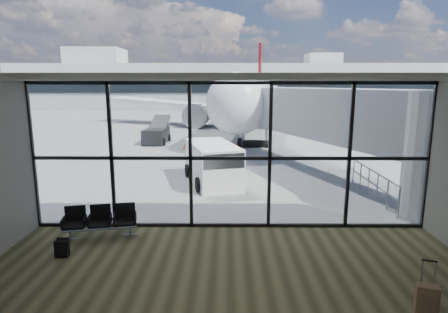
{
  "coord_description": "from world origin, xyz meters",
  "views": [
    {
      "loc": [
        -0.09,
        -11.1,
        4.41
      ],
      "look_at": [
        -0.21,
        3.0,
        1.67
      ],
      "focal_mm": 30.0,
      "sensor_mm": 36.0,
      "label": 1
    }
  ],
  "objects_px": {
    "belt_loader": "(157,134)",
    "mobile_stairs": "(2,148)",
    "backpack": "(62,248)",
    "service_van": "(213,163)",
    "suitcase": "(427,300)",
    "seating_row": "(100,219)",
    "airliner": "(253,96)"
  },
  "relations": [
    {
      "from": "seating_row",
      "to": "airliner",
      "type": "relative_size",
      "value": 0.05
    },
    {
      "from": "backpack",
      "to": "mobile_stairs",
      "type": "xyz_separation_m",
      "value": [
        -9.62,
        13.65,
        0.3
      ]
    },
    {
      "from": "seating_row",
      "to": "belt_loader",
      "type": "xyz_separation_m",
      "value": [
        -1.63,
        17.74,
        0.14
      ]
    },
    {
      "from": "seating_row",
      "to": "service_van",
      "type": "distance_m",
      "value": 6.76
    },
    {
      "from": "backpack",
      "to": "mobile_stairs",
      "type": "bearing_deg",
      "value": 124.37
    },
    {
      "from": "airliner",
      "to": "service_van",
      "type": "distance_m",
      "value": 24.92
    },
    {
      "from": "backpack",
      "to": "service_van",
      "type": "relative_size",
      "value": 0.11
    },
    {
      "from": "airliner",
      "to": "mobile_stairs",
      "type": "xyz_separation_m",
      "value": [
        -16.69,
        -18.33,
        -2.59
      ]
    },
    {
      "from": "backpack",
      "to": "airliner",
      "type": "xyz_separation_m",
      "value": [
        7.07,
        31.98,
        2.89
      ]
    },
    {
      "from": "service_van",
      "to": "belt_loader",
      "type": "distance_m",
      "value": 12.65
    },
    {
      "from": "seating_row",
      "to": "service_van",
      "type": "bearing_deg",
      "value": 51.24
    },
    {
      "from": "mobile_stairs",
      "to": "seating_row",
      "type": "bearing_deg",
      "value": -35.71
    },
    {
      "from": "seating_row",
      "to": "backpack",
      "type": "height_order",
      "value": "seating_row"
    },
    {
      "from": "airliner",
      "to": "belt_loader",
      "type": "bearing_deg",
      "value": -115.21
    },
    {
      "from": "backpack",
      "to": "suitcase",
      "type": "xyz_separation_m",
      "value": [
        8.12,
        -2.43,
        0.09
      ]
    },
    {
      "from": "airliner",
      "to": "service_van",
      "type": "height_order",
      "value": "airliner"
    },
    {
      "from": "airliner",
      "to": "service_van",
      "type": "bearing_deg",
      "value": -90.77
    },
    {
      "from": "backpack",
      "to": "airliner",
      "type": "bearing_deg",
      "value": 76.74
    },
    {
      "from": "suitcase",
      "to": "mobile_stairs",
      "type": "relative_size",
      "value": 0.32
    },
    {
      "from": "belt_loader",
      "to": "backpack",
      "type": "bearing_deg",
      "value": -84.88
    },
    {
      "from": "backpack",
      "to": "mobile_stairs",
      "type": "distance_m",
      "value": 16.7
    },
    {
      "from": "belt_loader",
      "to": "mobile_stairs",
      "type": "bearing_deg",
      "value": -145.4
    },
    {
      "from": "seating_row",
      "to": "belt_loader",
      "type": "relative_size",
      "value": 0.49
    },
    {
      "from": "seating_row",
      "to": "suitcase",
      "type": "height_order",
      "value": "suitcase"
    },
    {
      "from": "service_van",
      "to": "mobile_stairs",
      "type": "xyz_separation_m",
      "value": [
        -13.25,
        6.25,
        -0.38
      ]
    },
    {
      "from": "airliner",
      "to": "belt_loader",
      "type": "relative_size",
      "value": 9.32
    },
    {
      "from": "seating_row",
      "to": "suitcase",
      "type": "distance_m",
      "value": 8.48
    },
    {
      "from": "backpack",
      "to": "belt_loader",
      "type": "relative_size",
      "value": 0.11
    },
    {
      "from": "backpack",
      "to": "service_van",
      "type": "distance_m",
      "value": 8.27
    },
    {
      "from": "seating_row",
      "to": "mobile_stairs",
      "type": "relative_size",
      "value": 0.6
    },
    {
      "from": "belt_loader",
      "to": "mobile_stairs",
      "type": "distance_m",
      "value": 10.15
    },
    {
      "from": "suitcase",
      "to": "mobile_stairs",
      "type": "distance_m",
      "value": 23.94
    }
  ]
}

